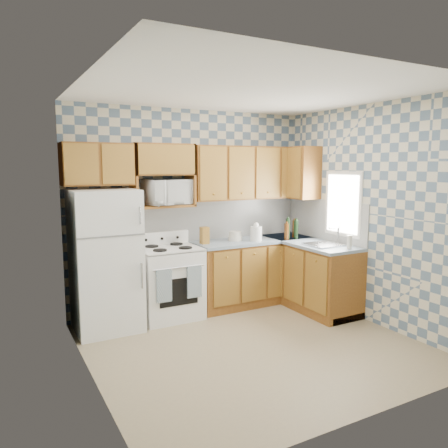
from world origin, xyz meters
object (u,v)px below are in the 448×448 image
Objects in this scene: refrigerator at (106,261)px; microwave at (168,192)px; stove_body at (169,283)px; electric_kettle at (256,234)px.

microwave is (0.87, 0.20, 0.77)m from refrigerator.
refrigerator is 1.87× the size of stove_body.
microwave is at bearing 68.51° from stove_body.
stove_body is 1.37m from electric_kettle.
stove_body is 4.46× the size of electric_kettle.
refrigerator is 0.89m from stove_body.
stove_body is at bearing 174.34° from electric_kettle.
microwave is 1.35m from electric_kettle.
microwave reaches higher than refrigerator.
stove_body is (0.80, 0.03, -0.39)m from refrigerator.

